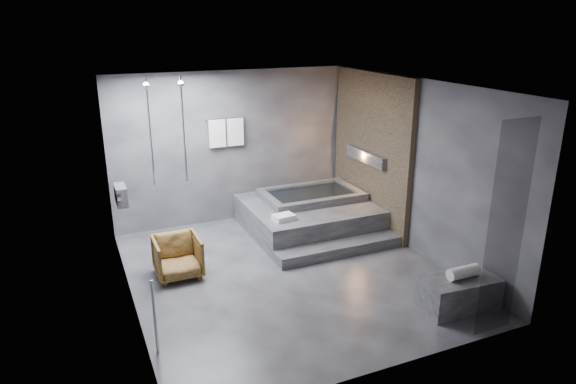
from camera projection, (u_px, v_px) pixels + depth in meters
name	position (u px, v px, depth m)	size (l,w,h in m)	color
room	(305.00, 156.00, 7.58)	(5.00, 5.04, 2.82)	#2A2B2D
tub_deck	(308.00, 216.00, 9.35)	(2.20, 2.00, 0.50)	#2F2F32
tub_step	(340.00, 249.00, 8.37)	(2.20, 0.36, 0.18)	#2F2F32
concrete_bench	(458.00, 293.00, 6.75)	(0.99, 0.54, 0.44)	#302F32
driftwood_chair	(178.00, 257.00, 7.59)	(0.66, 0.68, 0.62)	#432C10
rolled_towel	(463.00, 272.00, 6.66)	(0.16, 0.16, 0.45)	white
deck_towel	(284.00, 217.00, 8.46)	(0.34, 0.25, 0.09)	white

